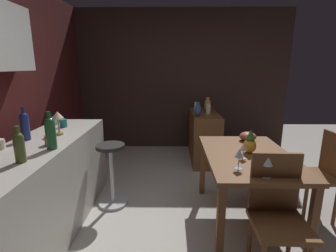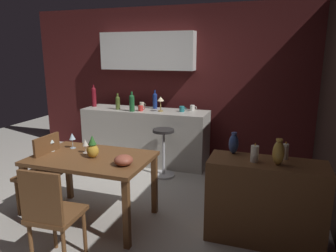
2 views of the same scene
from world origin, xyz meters
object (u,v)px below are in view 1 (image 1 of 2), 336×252
wine_glass_center (244,147)px  cup_cream (0,144)px  wine_bottle_olive (19,146)px  pillar_candle_tall (208,109)px  wine_bottle_cobalt (25,125)px  vase_ceramic_blue (198,110)px  counter_lamp (58,118)px  pillar_candle_short (196,107)px  vase_brass (207,105)px  cup_red (50,140)px  chair_near_window (277,212)px  wine_bottle_green (50,132)px  wine_glass_right (268,161)px  fruit_bowl (248,136)px  dining_table (247,163)px  cup_teal (63,123)px  pineapple_centerpiece (250,143)px  sideboard_cabinet (204,136)px  wine_glass_left (239,154)px  cup_white (56,120)px  chair_by_doorway (321,172)px  bar_stool (112,173)px

wine_glass_center → cup_cream: cup_cream is taller
wine_bottle_olive → pillar_candle_tall: bearing=-36.1°
wine_bottle_cobalt → vase_ceramic_blue: size_ratio=1.41×
counter_lamp → pillar_candle_short: bearing=-40.2°
vase_brass → wine_bottle_olive: bearing=146.0°
cup_red → vase_brass: bearing=-38.8°
cup_red → chair_near_window: bearing=-102.3°
chair_near_window → wine_bottle_green: 1.91m
wine_glass_right → fruit_bowl: (0.98, -0.14, -0.08)m
wine_bottle_olive → vase_ceramic_blue: bearing=-35.5°
cup_red → vase_brass: 2.70m
fruit_bowl → cup_red: size_ratio=1.64×
wine_bottle_cobalt → pillar_candle_short: 2.71m
wine_glass_right → pillar_candle_tall: bearing=3.7°
dining_table → wine_glass_center: (-0.12, 0.09, 0.21)m
cup_teal → counter_lamp: size_ratio=0.49×
wine_glass_center → cup_teal: size_ratio=1.35×
pineapple_centerpiece → cup_teal: size_ratio=2.09×
sideboard_cabinet → vase_ceramic_blue: size_ratio=4.96×
fruit_bowl → cup_teal: bearing=90.4°
wine_bottle_cobalt → counter_lamp: wine_bottle_cobalt is taller
pineapple_centerpiece → dining_table: bearing=149.0°
cup_cream → pillar_candle_short: 2.96m
wine_glass_left → wine_bottle_cobalt: size_ratio=0.57×
cup_white → vase_ceramic_blue: bearing=-63.6°
sideboard_cabinet → wine_bottle_green: 2.72m
dining_table → wine_bottle_olive: bearing=109.1°
wine_glass_center → wine_bottle_green: 1.70m
chair_by_doorway → wine_glass_center: 0.98m
sideboard_cabinet → wine_glass_left: wine_glass_left is taller
chair_by_doorway → fruit_bowl: bearing=62.9°
wine_bottle_cobalt → wine_glass_right: bearing=-102.0°
fruit_bowl → cup_red: bearing=108.8°
wine_glass_right → cup_cream: bearing=85.4°
bar_stool → pillar_candle_short: size_ratio=4.10×
dining_table → vase_brass: bearing=4.4°
dining_table → wine_bottle_green: 1.83m
cup_teal → cup_white: 0.20m
wine_glass_left → cup_cream: 2.00m
vase_ceramic_blue → cup_cream: bearing=134.4°
wine_glass_left → pillar_candle_tall: pillar_candle_tall is taller
wine_bottle_green → fruit_bowl: bearing=-67.3°
bar_stool → cup_teal: size_ratio=6.25×
sideboard_cabinet → fruit_bowl: 1.44m
wine_glass_left → cup_teal: 1.97m
pineapple_centerpiece → sideboard_cabinet: bearing=7.2°
wine_bottle_green → cup_cream: (-0.01, 0.43, -0.11)m
wine_glass_left → fruit_bowl: size_ratio=0.94×
wine_bottle_green → vase_brass: size_ratio=1.29×
cup_white → pillar_candle_tall: size_ratio=0.60×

